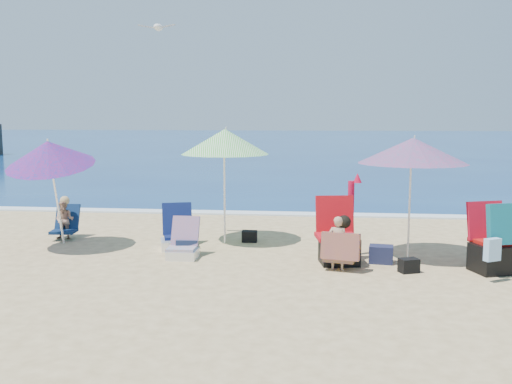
# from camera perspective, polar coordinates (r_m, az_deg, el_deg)

# --- Properties ---
(ground) EXTENTS (120.00, 120.00, 0.00)m
(ground) POSITION_cam_1_polar(r_m,az_deg,el_deg) (9.34, 1.17, -7.54)
(ground) COLOR #D8BC84
(ground) RESTS_ON ground
(sea) EXTENTS (120.00, 80.00, 0.12)m
(sea) POSITION_cam_1_polar(r_m,az_deg,el_deg) (54.05, 5.42, 4.88)
(sea) COLOR navy
(sea) RESTS_ON ground
(foam) EXTENTS (120.00, 0.50, 0.04)m
(foam) POSITION_cam_1_polar(r_m,az_deg,el_deg) (14.31, 2.98, -2.16)
(foam) COLOR white
(foam) RESTS_ON ground
(umbrella_turquoise) EXTENTS (2.22, 2.22, 2.10)m
(umbrella_turquoise) POSITION_cam_1_polar(r_m,az_deg,el_deg) (10.04, 15.19, 3.94)
(umbrella_turquoise) COLOR silver
(umbrella_turquoise) RESTS_ON ground
(umbrella_striped) EXTENTS (1.99, 1.99, 2.22)m
(umbrella_striped) POSITION_cam_1_polar(r_m,az_deg,el_deg) (10.97, -3.07, 4.95)
(umbrella_striped) COLOR white
(umbrella_striped) RESTS_ON ground
(umbrella_blue) EXTENTS (1.57, 1.63, 2.15)m
(umbrella_blue) POSITION_cam_1_polar(r_m,az_deg,el_deg) (10.99, -19.69, 3.60)
(umbrella_blue) COLOR white
(umbrella_blue) RESTS_ON ground
(furled_umbrella) EXTENTS (0.27, 0.20, 1.45)m
(furled_umbrella) POSITION_cam_1_polar(r_m,az_deg,el_deg) (10.15, 9.42, -1.82)
(furled_umbrella) COLOR #B10C2F
(furled_umbrella) RESTS_ON ground
(chair_navy) EXTENTS (0.74, 0.92, 0.79)m
(chair_navy) POSITION_cam_1_polar(r_m,az_deg,el_deg) (10.84, -7.73, -4.34)
(chair_navy) COLOR #0C1645
(chair_navy) RESTS_ON ground
(chair_rainbow) EXTENTS (0.51, 0.62, 0.68)m
(chair_rainbow) POSITION_cam_1_polar(r_m,az_deg,el_deg) (10.07, -7.17, -5.42)
(chair_rainbow) COLOR #DE674E
(chair_rainbow) RESTS_ON ground
(camp_chair_left) EXTENTS (0.76, 0.79, 1.11)m
(camp_chair_left) POSITION_cam_1_polar(r_m,az_deg,el_deg) (9.67, 8.08, -5.06)
(camp_chair_left) COLOR #B50C19
(camp_chair_left) RESTS_ON ground
(camp_chair_right) EXTENTS (0.81, 1.19, 1.13)m
(camp_chair_right) POSITION_cam_1_polar(r_m,az_deg,el_deg) (9.73, 22.39, -5.02)
(camp_chair_right) COLOR #B6120D
(camp_chair_right) RESTS_ON ground
(person_center) EXTENTS (0.63, 0.57, 0.88)m
(person_center) POSITION_cam_1_polar(r_m,az_deg,el_deg) (9.22, 8.20, -5.09)
(person_center) COLOR tan
(person_center) RESTS_ON ground
(person_left) EXTENTS (0.52, 0.64, 0.85)m
(person_left) POSITION_cam_1_polar(r_m,az_deg,el_deg) (12.06, -18.29, -2.59)
(person_left) COLOR tan
(person_left) RESTS_ON ground
(bag_navy_a) EXTENTS (0.40, 0.31, 0.29)m
(bag_navy_a) POSITION_cam_1_polar(r_m,az_deg,el_deg) (10.23, -6.79, -5.41)
(bag_navy_a) COLOR #1C263D
(bag_navy_a) RESTS_ON ground
(bag_black_a) EXTENTS (0.30, 0.22, 0.21)m
(bag_black_a) POSITION_cam_1_polar(r_m,az_deg,el_deg) (11.24, -0.64, -4.38)
(bag_black_a) COLOR black
(bag_black_a) RESTS_ON ground
(bag_tan) EXTENTS (0.32, 0.26, 0.24)m
(bag_tan) POSITION_cam_1_polar(r_m,az_deg,el_deg) (10.00, 8.23, -5.90)
(bag_tan) COLOR tan
(bag_tan) RESTS_ON ground
(bag_navy_b) EXTENTS (0.42, 0.34, 0.29)m
(bag_navy_b) POSITION_cam_1_polar(r_m,az_deg,el_deg) (9.87, 12.21, -6.01)
(bag_navy_b) COLOR #1B1F3C
(bag_navy_b) RESTS_ON ground
(bag_black_b) EXTENTS (0.34, 0.29, 0.22)m
(bag_black_b) POSITION_cam_1_polar(r_m,az_deg,el_deg) (9.39, 14.80, -7.01)
(bag_black_b) COLOR black
(bag_black_b) RESTS_ON ground
(seagull) EXTENTS (0.72, 0.34, 0.13)m
(seagull) POSITION_cam_1_polar(r_m,az_deg,el_deg) (11.50, -9.62, 15.69)
(seagull) COLOR white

